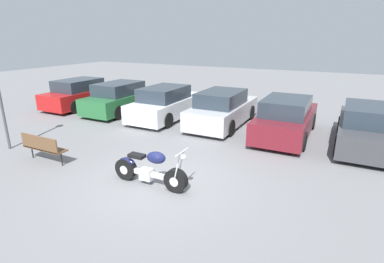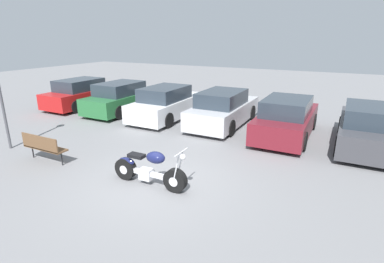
% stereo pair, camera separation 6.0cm
% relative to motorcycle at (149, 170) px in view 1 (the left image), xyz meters
% --- Properties ---
extents(ground_plane, '(60.00, 60.00, 0.00)m').
position_rel_motorcycle_xyz_m(ground_plane, '(0.14, 0.23, -0.43)').
color(ground_plane, slate).
extents(motorcycle, '(2.16, 0.62, 1.11)m').
position_rel_motorcycle_xyz_m(motorcycle, '(0.00, 0.00, 0.00)').
color(motorcycle, black).
rests_on(motorcycle, ground_plane).
extents(parked_car_red, '(1.88, 4.50, 1.53)m').
position_rel_motorcycle_xyz_m(parked_car_red, '(-8.60, 5.95, 0.28)').
color(parked_car_red, red).
rests_on(parked_car_red, ground_plane).
extents(parked_car_green, '(1.88, 4.50, 1.53)m').
position_rel_motorcycle_xyz_m(parked_car_green, '(-5.86, 6.01, 0.28)').
color(parked_car_green, '#286B38').
rests_on(parked_car_green, ground_plane).
extents(parked_car_white, '(1.88, 4.50, 1.53)m').
position_rel_motorcycle_xyz_m(parked_car_white, '(-3.12, 5.92, 0.28)').
color(parked_car_white, white).
rests_on(parked_car_white, ground_plane).
extents(parked_car_silver, '(1.88, 4.50, 1.53)m').
position_rel_motorcycle_xyz_m(parked_car_silver, '(-0.37, 6.10, 0.28)').
color(parked_car_silver, '#BCBCC1').
rests_on(parked_car_silver, ground_plane).
extents(parked_car_maroon, '(1.88, 4.50, 1.53)m').
position_rel_motorcycle_xyz_m(parked_car_maroon, '(2.37, 5.76, 0.28)').
color(parked_car_maroon, maroon).
rests_on(parked_car_maroon, ground_plane).
extents(parked_car_dark_grey, '(1.88, 4.50, 1.53)m').
position_rel_motorcycle_xyz_m(parked_car_dark_grey, '(5.12, 5.77, 0.28)').
color(parked_car_dark_grey, '#3D3D42').
rests_on(parked_car_dark_grey, ground_plane).
extents(park_bench, '(1.54, 0.40, 0.89)m').
position_rel_motorcycle_xyz_m(park_bench, '(-3.73, -0.28, 0.11)').
color(park_bench, brown).
rests_on(park_bench, ground_plane).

